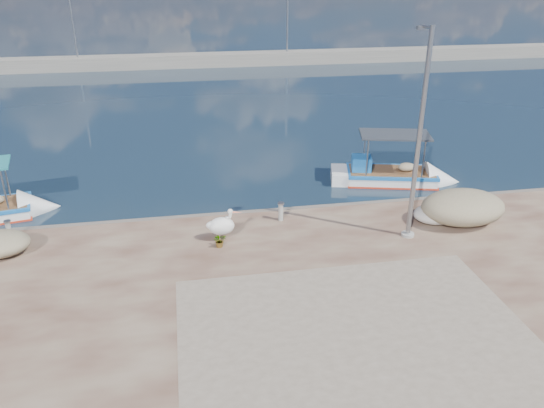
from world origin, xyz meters
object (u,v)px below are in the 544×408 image
Objects in this scene: boat_right at (389,177)px; bollard_near at (281,211)px; lamp_post at (418,145)px; pelican at (222,225)px.

bollard_near is (-5.88, -4.07, 0.68)m from boat_right.
boat_right reaches higher than bollard_near.
lamp_post is 9.88× the size of bollard_near.
lamp_post is 5.41m from bollard_near.
pelican is at bearing -133.28° from boat_right.
boat_right is at bearing 39.58° from pelican.
pelican reaches higher than bollard_near.
boat_right is 7.18m from bollard_near.
pelican is 1.70× the size of bollard_near.
boat_right is at bearing 34.68° from bollard_near.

